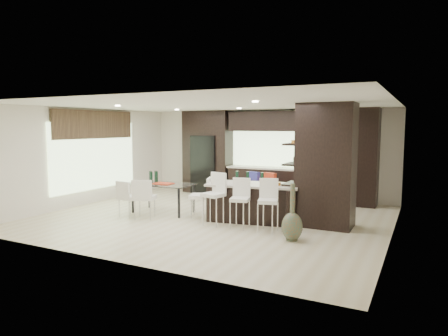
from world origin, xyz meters
The scene contains 22 objects.
ground centered at (0.00, 0.00, 0.00)m, with size 8.00×8.00×0.00m, color beige.
back_wall centered at (0.00, 3.50, 1.35)m, with size 8.00×0.02×2.70m, color white.
left_wall centered at (-4.00, 0.00, 1.35)m, with size 0.02×7.00×2.70m, color white.
right_wall centered at (4.00, 0.00, 1.35)m, with size 0.02×7.00×2.70m, color white.
ceiling centered at (0.00, 0.00, 2.70)m, with size 8.00×7.00×0.02m, color white.
window_left centered at (-3.96, 0.20, 1.35)m, with size 0.04×3.20×1.90m, color #B2D199.
window_back centered at (0.60, 3.46, 1.55)m, with size 3.40×0.04×1.20m, color #B2D199.
stone_accent centered at (-3.93, 0.20, 2.25)m, with size 0.08×3.00×0.80m, color brown.
ceiling_spots centered at (0.00, 0.25, 2.68)m, with size 4.00×3.00×0.02m, color white.
back_cabinetry centered at (0.50, 3.17, 1.35)m, with size 6.80×0.68×2.70m, color black.
refrigerator centered at (-1.90, 3.12, 0.95)m, with size 0.90×0.68×1.90m, color black.
partition_column centered at (2.60, 0.40, 1.35)m, with size 1.20×0.80×2.70m, color black.
kitchen_island centered at (1.01, 0.12, 0.44)m, with size 2.10×0.90×0.87m, color black.
stool_left centered at (0.36, -0.64, 0.47)m, with size 0.42×0.42×0.94m, color white.
stool_mid centered at (1.01, -0.62, 0.44)m, with size 0.39×0.39×0.87m, color white.
stool_right centered at (1.65, -0.63, 0.45)m, with size 0.40×0.40×0.89m, color white.
bench centered at (0.55, 1.83, 0.27)m, with size 1.41×0.54×0.54m, color black.
floor_vase centered at (2.30, -1.04, 0.56)m, with size 0.41×0.41×1.11m, color #4B5039, non-canonical shape.
dining_table centered at (-1.39, -0.08, 0.37)m, with size 1.54×0.87×0.74m, color white.
chair_near centered at (-1.39, -0.84, 0.44)m, with size 0.48×0.48×0.89m, color white.
chair_far centered at (-1.88, -0.82, 0.41)m, with size 0.44×0.44×0.82m, color white.
chair_end centered at (-0.30, -0.08, 0.44)m, with size 0.48×0.48×0.89m, color white.
Camera 1 is at (4.53, -8.33, 2.20)m, focal length 32.00 mm.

